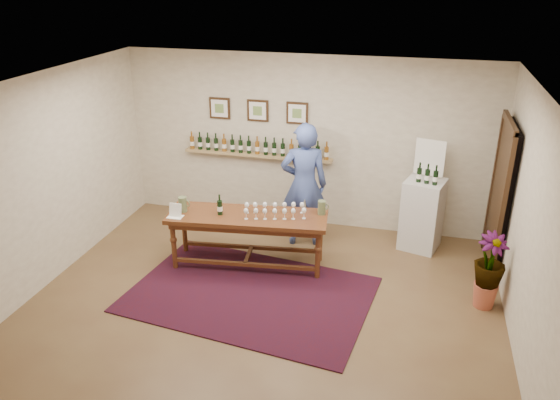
% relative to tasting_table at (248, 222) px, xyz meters
% --- Properties ---
extents(ground, '(6.00, 6.00, 0.00)m').
position_rel_tasting_table_xyz_m(ground, '(0.49, -0.85, -0.68)').
color(ground, brown).
rests_on(ground, ground).
extents(room_shell, '(6.00, 6.00, 6.00)m').
position_rel_tasting_table_xyz_m(room_shell, '(2.60, 1.00, 0.44)').
color(room_shell, beige).
rests_on(room_shell, ground).
extents(rug, '(3.34, 2.44, 0.02)m').
position_rel_tasting_table_xyz_m(rug, '(0.26, -0.77, -0.67)').
color(rug, '#490D0E').
rests_on(rug, ground).
extents(tasting_table, '(2.32, 0.98, 0.80)m').
position_rel_tasting_table_xyz_m(tasting_table, '(0.00, 0.00, 0.00)').
color(tasting_table, '#432210').
rests_on(tasting_table, ground).
extents(table_glasses, '(1.26, 0.60, 0.17)m').
position_rel_tasting_table_xyz_m(table_glasses, '(0.38, 0.06, 0.20)').
color(table_glasses, white).
rests_on(table_glasses, tasting_table).
extents(table_bottles, '(0.27, 0.17, 0.27)m').
position_rel_tasting_table_xyz_m(table_bottles, '(-0.38, -0.05, 0.26)').
color(table_bottles, black).
rests_on(table_bottles, tasting_table).
extents(pitcher_left, '(0.15, 0.15, 0.22)m').
position_rel_tasting_table_xyz_m(pitcher_left, '(-0.92, -0.12, 0.23)').
color(pitcher_left, '#5B6A42').
rests_on(pitcher_left, tasting_table).
extents(pitcher_right, '(0.13, 0.13, 0.20)m').
position_rel_tasting_table_xyz_m(pitcher_right, '(1.01, 0.28, 0.22)').
color(pitcher_right, '#5B6A42').
rests_on(pitcher_right, tasting_table).
extents(menu_card, '(0.21, 0.15, 0.19)m').
position_rel_tasting_table_xyz_m(menu_card, '(-0.95, -0.30, 0.22)').
color(menu_card, white).
rests_on(menu_card, tasting_table).
extents(display_pedestal, '(0.67, 0.67, 1.10)m').
position_rel_tasting_table_xyz_m(display_pedestal, '(2.40, 1.19, -0.13)').
color(display_pedestal, silver).
rests_on(display_pedestal, ground).
extents(pedestal_bottles, '(0.32, 0.16, 0.31)m').
position_rel_tasting_table_xyz_m(pedestal_bottles, '(2.41, 1.09, 0.57)').
color(pedestal_bottles, black).
rests_on(pedestal_bottles, display_pedestal).
extents(info_sign, '(0.44, 0.14, 0.61)m').
position_rel_tasting_table_xyz_m(info_sign, '(2.42, 1.36, 0.72)').
color(info_sign, white).
rests_on(info_sign, display_pedestal).
extents(potted_plant, '(0.62, 0.62, 0.88)m').
position_rel_tasting_table_xyz_m(potted_plant, '(3.24, -0.26, -0.16)').
color(potted_plant, '#B3553B').
rests_on(potted_plant, ground).
extents(person, '(0.80, 0.62, 1.94)m').
position_rel_tasting_table_xyz_m(person, '(0.63, 0.88, 0.29)').
color(person, '#3D5091').
rests_on(person, ground).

